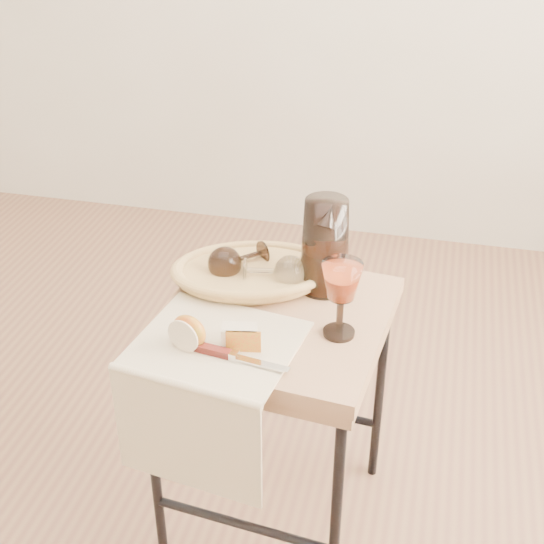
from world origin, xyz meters
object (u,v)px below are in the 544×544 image
(goblet_lying_b, at_px, (271,271))
(apple_half, at_px, (189,331))
(goblet_lying_a, at_px, (241,258))
(side_table, at_px, (274,420))
(wine_goblet, at_px, (341,299))
(tea_towel, at_px, (216,344))
(bread_basket, at_px, (252,274))
(pitcher, at_px, (325,245))
(table_knife, at_px, (237,357))

(goblet_lying_b, relative_size, apple_half, 1.56)
(goblet_lying_a, xyz_separation_m, apple_half, (-0.03, -0.30, -0.01))
(goblet_lying_a, bearing_deg, side_table, 85.27)
(goblet_lying_a, height_order, wine_goblet, wine_goblet)
(tea_towel, relative_size, goblet_lying_b, 2.68)
(side_table, xyz_separation_m, apple_half, (-0.14, -0.17, 0.36))
(goblet_lying_a, bearing_deg, wine_goblet, 101.38)
(bread_basket, height_order, pitcher, pitcher)
(pitcher, xyz_separation_m, table_knife, (-0.12, -0.33, -0.10))
(tea_towel, xyz_separation_m, bread_basket, (0.01, 0.26, 0.02))
(tea_towel, bearing_deg, apple_half, -149.28)
(tea_towel, distance_m, pitcher, 0.35)
(goblet_lying_a, bearing_deg, table_knife, 59.11)
(goblet_lying_b, xyz_separation_m, wine_goblet, (0.19, -0.14, 0.04))
(side_table, relative_size, pitcher, 2.36)
(bread_basket, distance_m, goblet_lying_a, 0.05)
(bread_basket, relative_size, table_knife, 1.67)
(goblet_lying_a, xyz_separation_m, goblet_lying_b, (0.08, -0.04, -0.00))
(pitcher, height_order, table_knife, pitcher)
(goblet_lying_a, height_order, pitcher, pitcher)
(side_table, xyz_separation_m, pitcher, (0.09, 0.14, 0.43))
(side_table, relative_size, apple_half, 7.93)
(side_table, distance_m, goblet_lying_b, 0.38)
(bread_basket, distance_m, wine_goblet, 0.30)
(tea_towel, relative_size, apple_half, 4.16)
(apple_half, bearing_deg, goblet_lying_b, 84.06)
(bread_basket, bearing_deg, table_knife, -98.59)
(side_table, distance_m, goblet_lying_a, 0.41)
(pitcher, bearing_deg, wine_goblet, -55.00)
(bread_basket, bearing_deg, tea_towel, -109.74)
(side_table, distance_m, apple_half, 0.42)
(goblet_lying_a, relative_size, table_knife, 0.65)
(wine_goblet, bearing_deg, tea_towel, -157.73)
(bread_basket, xyz_separation_m, goblet_lying_b, (0.05, -0.02, 0.03))
(table_knife, bearing_deg, bread_basket, 107.74)
(side_table, xyz_separation_m, wine_goblet, (0.15, -0.05, 0.41))
(bread_basket, xyz_separation_m, wine_goblet, (0.24, -0.16, 0.07))
(wine_goblet, height_order, table_knife, wine_goblet)
(apple_half, bearing_deg, bread_basket, 94.87)
(goblet_lying_b, relative_size, table_knife, 0.61)
(goblet_lying_a, relative_size, wine_goblet, 0.74)
(bread_basket, distance_m, goblet_lying_b, 0.06)
(wine_goblet, bearing_deg, goblet_lying_b, 142.37)
(tea_towel, distance_m, goblet_lying_a, 0.28)
(apple_half, bearing_deg, side_table, 66.29)
(tea_towel, xyz_separation_m, goblet_lying_b, (0.06, 0.24, 0.05))
(bread_basket, bearing_deg, goblet_lying_a, 135.65)
(side_table, height_order, bread_basket, bread_basket)
(pitcher, bearing_deg, apple_half, -112.37)
(apple_half, xyz_separation_m, table_knife, (0.11, -0.02, -0.03))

